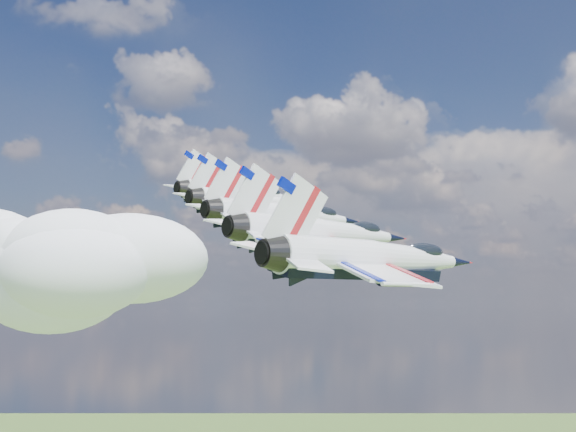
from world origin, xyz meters
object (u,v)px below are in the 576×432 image
Objects in this scene: jet_0 at (241,194)px; jet_1 at (262,204)px; jet_4 at (378,258)px; jet_2 at (288,216)px; jet_3 at (325,233)px.

jet_0 is 1.00× the size of jet_1.
jet_4 is (25.25, -22.08, -7.37)m from jet_1.
jet_0 is at bearing 156.73° from jet_4.
jet_1 is at bearing 156.73° from jet_2.
jet_1 is (8.42, -7.36, -2.46)m from jet_0.
jet_1 is 34.34m from jet_4.
jet_2 is (16.83, -14.72, -4.91)m from jet_0.
jet_1 is 1.00× the size of jet_2.
jet_3 is at bearing 156.73° from jet_4.
jet_4 is at bearing -23.27° from jet_3.
jet_0 is 1.00× the size of jet_3.
jet_0 is 1.00× the size of jet_4.
jet_2 is (8.42, -7.36, -2.46)m from jet_1.
jet_2 is 1.00× the size of jet_4.
jet_1 is 1.00× the size of jet_3.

